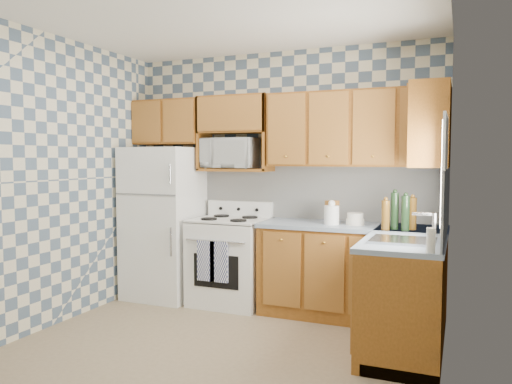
% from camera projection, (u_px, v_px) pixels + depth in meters
% --- Properties ---
extents(floor, '(3.40, 3.40, 0.00)m').
position_uv_depth(floor, '(215.00, 352.00, 4.01)').
color(floor, '#7C684D').
rests_on(floor, ground).
extents(back_wall, '(3.40, 0.02, 2.70)m').
position_uv_depth(back_wall, '(282.00, 178.00, 5.40)').
color(back_wall, slate).
rests_on(back_wall, ground).
extents(right_wall, '(0.02, 3.20, 2.70)m').
position_uv_depth(right_wall, '(445.00, 190.00, 3.27)').
color(right_wall, slate).
rests_on(right_wall, ground).
extents(backsplash_back, '(2.60, 0.02, 0.56)m').
position_uv_depth(backsplash_back, '(317.00, 193.00, 5.24)').
color(backsplash_back, silver).
rests_on(backsplash_back, back_wall).
extents(backsplash_right, '(0.02, 1.60, 0.56)m').
position_uv_depth(backsplash_right, '(446.00, 203.00, 4.03)').
color(backsplash_right, silver).
rests_on(backsplash_right, right_wall).
extents(refrigerator, '(0.75, 0.70, 1.68)m').
position_uv_depth(refrigerator, '(164.00, 223.00, 5.59)').
color(refrigerator, white).
rests_on(refrigerator, floor).
extents(stove_body, '(0.76, 0.65, 0.90)m').
position_uv_depth(stove_body, '(230.00, 262.00, 5.34)').
color(stove_body, white).
rests_on(stove_body, floor).
extents(cooktop, '(0.76, 0.65, 0.02)m').
position_uv_depth(cooktop, '(230.00, 220.00, 5.30)').
color(cooktop, silver).
rests_on(cooktop, stove_body).
extents(backguard, '(0.76, 0.08, 0.17)m').
position_uv_depth(backguard, '(240.00, 209.00, 5.55)').
color(backguard, white).
rests_on(backguard, cooktop).
extents(dish_towel_left, '(0.20, 0.02, 0.41)m').
position_uv_depth(dish_towel_left, '(206.00, 261.00, 5.05)').
color(dish_towel_left, navy).
rests_on(dish_towel_left, stove_body).
extents(dish_towel_right, '(0.20, 0.02, 0.41)m').
position_uv_depth(dish_towel_right, '(219.00, 262.00, 4.99)').
color(dish_towel_right, navy).
rests_on(dish_towel_right, stove_body).
extents(base_cabinets_back, '(1.75, 0.60, 0.88)m').
position_uv_depth(base_cabinets_back, '(351.00, 273.00, 4.87)').
color(base_cabinets_back, brown).
rests_on(base_cabinets_back, floor).
extents(base_cabinets_right, '(0.60, 1.60, 0.88)m').
position_uv_depth(base_cabinets_right, '(407.00, 292.00, 4.19)').
color(base_cabinets_right, brown).
rests_on(base_cabinets_right, floor).
extents(countertop_back, '(1.77, 0.63, 0.04)m').
position_uv_depth(countertop_back, '(351.00, 227.00, 4.83)').
color(countertop_back, slate).
rests_on(countertop_back, base_cabinets_back).
extents(countertop_right, '(0.63, 1.60, 0.04)m').
position_uv_depth(countertop_right, '(407.00, 238.00, 4.16)').
color(countertop_right, slate).
rests_on(countertop_right, base_cabinets_right).
extents(upper_cabinets_back, '(1.75, 0.33, 0.74)m').
position_uv_depth(upper_cabinets_back, '(355.00, 129.00, 4.90)').
color(upper_cabinets_back, brown).
rests_on(upper_cabinets_back, back_wall).
extents(upper_cabinets_fridge, '(0.82, 0.33, 0.50)m').
position_uv_depth(upper_cabinets_fridge, '(170.00, 122.00, 5.69)').
color(upper_cabinets_fridge, brown).
rests_on(upper_cabinets_fridge, back_wall).
extents(upper_cabinets_right, '(0.33, 0.70, 0.74)m').
position_uv_depth(upper_cabinets_right, '(431.00, 126.00, 4.46)').
color(upper_cabinets_right, brown).
rests_on(upper_cabinets_right, right_wall).
extents(microwave_shelf, '(0.80, 0.33, 0.03)m').
position_uv_depth(microwave_shelf, '(236.00, 170.00, 5.42)').
color(microwave_shelf, brown).
rests_on(microwave_shelf, back_wall).
extents(microwave, '(0.60, 0.41, 0.33)m').
position_uv_depth(microwave, '(232.00, 153.00, 5.45)').
color(microwave, white).
rests_on(microwave, microwave_shelf).
extents(sink, '(0.48, 0.40, 0.03)m').
position_uv_depth(sink, '(403.00, 241.00, 3.83)').
color(sink, '#B7B7BC').
rests_on(sink, countertop_right).
extents(window, '(0.02, 0.66, 0.86)m').
position_uv_depth(window, '(445.00, 173.00, 3.69)').
color(window, white).
rests_on(window, right_wall).
extents(bottle_0, '(0.07, 0.07, 0.33)m').
position_uv_depth(bottle_0, '(395.00, 211.00, 4.49)').
color(bottle_0, black).
rests_on(bottle_0, countertop_back).
extents(bottle_1, '(0.07, 0.07, 0.31)m').
position_uv_depth(bottle_1, '(405.00, 213.00, 4.40)').
color(bottle_1, black).
rests_on(bottle_1, countertop_back).
extents(bottle_2, '(0.07, 0.07, 0.29)m').
position_uv_depth(bottle_2, '(412.00, 214.00, 4.47)').
color(bottle_2, '#553611').
rests_on(bottle_2, countertop_back).
extents(bottle_3, '(0.07, 0.07, 0.27)m').
position_uv_depth(bottle_3, '(385.00, 215.00, 4.45)').
color(bottle_3, '#553611').
rests_on(bottle_3, countertop_back).
extents(knife_block, '(0.13, 0.13, 0.22)m').
position_uv_depth(knife_block, '(332.00, 212.00, 4.93)').
color(knife_block, brown).
rests_on(knife_block, countertop_back).
extents(electric_kettle, '(0.14, 0.14, 0.18)m').
position_uv_depth(electric_kettle, '(332.00, 215.00, 4.83)').
color(electric_kettle, white).
rests_on(electric_kettle, countertop_back).
extents(food_containers, '(0.17, 0.17, 0.12)m').
position_uv_depth(food_containers, '(355.00, 219.00, 4.80)').
color(food_containers, beige).
rests_on(food_containers, countertop_back).
extents(soap_bottle, '(0.06, 0.06, 0.17)m').
position_uv_depth(soap_bottle, '(431.00, 240.00, 3.37)').
color(soap_bottle, beige).
rests_on(soap_bottle, countertop_right).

